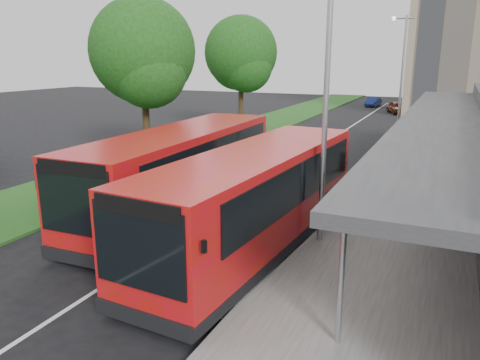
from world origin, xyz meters
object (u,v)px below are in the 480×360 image
object	(u,v)px
litter_bin	(412,169)
lamp_post_far	(401,70)
tree_mid	(143,58)
car_far	(373,101)
bus_second	(181,172)
lamp_post_near	(324,87)
tree_far	(241,58)
bollard	(408,144)
car_near	(397,107)
bus_main	(256,200)

from	to	relation	value
litter_bin	lamp_post_far	bearing A→B (deg)	100.01
tree_mid	lamp_post_far	size ratio (longest dim) A/B	1.06
lamp_post_far	car_far	world-z (taller)	lamp_post_far
tree_mid	bus_second	world-z (taller)	tree_mid
lamp_post_far	bus_second	distance (m)	20.15
lamp_post_near	lamp_post_far	xyz separation A→B (m)	(0.00, 20.00, 0.00)
tree_far	bus_second	world-z (taller)	tree_far
lamp_post_far	car_far	xyz separation A→B (m)	(-5.11, 23.07, -4.16)
lamp_post_far	bus_second	bearing A→B (deg)	-105.33
litter_bin	bollard	bearing A→B (deg)	96.36
litter_bin	car_far	xyz separation A→B (m)	(-7.04, 34.04, -0.04)
lamp_post_near	car_far	bearing A→B (deg)	96.76
car_near	car_far	size ratio (longest dim) A/B	1.04
car_near	litter_bin	bearing A→B (deg)	-104.67
car_near	car_far	distance (m)	7.05
bus_main	bus_second	distance (m)	4.14
car_near	car_far	bearing A→B (deg)	95.91
tree_far	lamp_post_near	bearing A→B (deg)	-59.71
tree_mid	bus_second	size ratio (longest dim) A/B	0.78
tree_far	bollard	bearing A→B (deg)	-15.35
car_near	car_far	world-z (taller)	car_near
tree_far	car_near	xyz separation A→B (m)	(9.35, 17.80, -4.88)
bollard	car_near	xyz separation A→B (m)	(-2.97, 21.19, 0.00)
lamp_post_far	litter_bin	xyz separation A→B (m)	(1.94, -10.97, -4.12)
lamp_post_near	bus_second	distance (m)	6.19
tree_far	lamp_post_near	size ratio (longest dim) A/B	1.06
tree_far	lamp_post_far	distance (m)	11.20
tree_far	litter_bin	xyz separation A→B (m)	(13.07, -10.02, -4.89)
car_near	lamp_post_near	bearing A→B (deg)	-109.51
lamp_post_near	bus_second	xyz separation A→B (m)	(-5.26, 0.81, -3.16)
bus_second	bollard	bearing A→B (deg)	65.34
tree_mid	car_near	bearing A→B (deg)	72.58
bus_second	litter_bin	bearing A→B (deg)	47.63
lamp_post_far	bus_main	size ratio (longest dim) A/B	0.76
bus_main	car_near	size ratio (longest dim) A/B	2.99
bollard	car_near	size ratio (longest dim) A/B	0.25
tree_mid	lamp_post_near	xyz separation A→B (m)	(11.13, -7.05, -0.77)
lamp_post_far	bollard	xyz separation A→B (m)	(1.20, -4.33, -4.12)
tree_far	car_far	size ratio (longest dim) A/B	2.49
car_near	bus_main	bearing A→B (deg)	-111.96
bus_second	bollard	xyz separation A→B (m)	(6.46, 14.86, -0.96)
tree_mid	tree_far	bearing A→B (deg)	90.00
tree_mid	litter_bin	xyz separation A→B (m)	(13.07, 1.98, -4.89)
car_far	lamp_post_far	bearing A→B (deg)	-71.67
lamp_post_near	bollard	world-z (taller)	lamp_post_near
bus_main	tree_mid	bearing A→B (deg)	143.44
tree_mid	litter_bin	distance (m)	14.09
bus_second	car_far	bearing A→B (deg)	88.61
tree_mid	lamp_post_near	size ratio (longest dim) A/B	1.06
car_far	car_near	bearing A→B (deg)	-55.97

